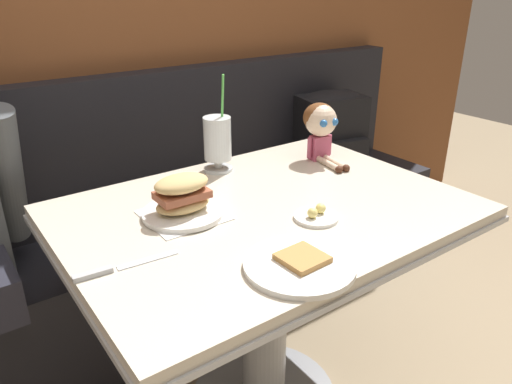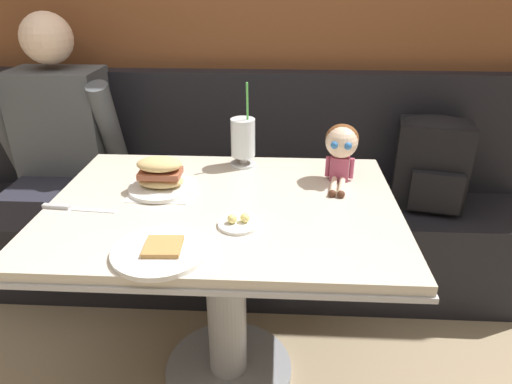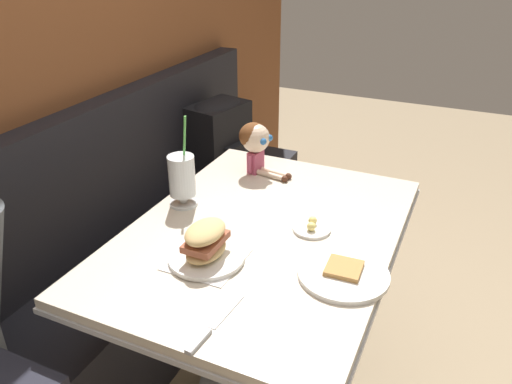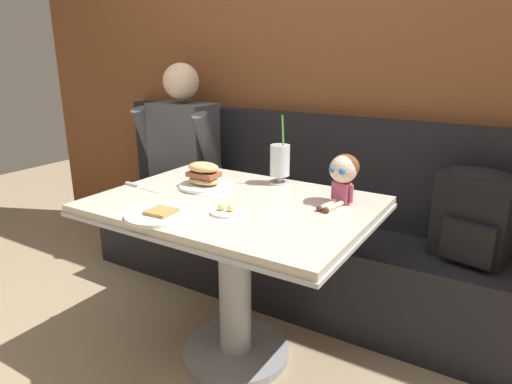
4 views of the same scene
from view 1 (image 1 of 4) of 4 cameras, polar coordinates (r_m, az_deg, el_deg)
The scene contains 10 objects.
wood_panel_wall at distance 2.00m, azimuth -14.83°, elevation 19.47°, with size 4.40×0.08×2.40m, color brown.
booth_bench at distance 2.03m, azimuth -9.69°, elevation -5.98°, with size 2.60×0.48×1.00m.
diner_table at distance 1.46m, azimuth 1.07°, elevation -8.65°, with size 1.11×0.81×0.74m.
toast_plate at distance 1.09m, azimuth 5.16°, elevation -8.41°, with size 0.25×0.25×0.03m.
milkshake_glass at distance 1.59m, azimuth -4.53°, elevation 5.92°, with size 0.10×0.10×0.32m.
sandwich_plate at distance 1.30m, azimuth -8.60°, elevation -0.93°, with size 0.22×0.22×0.12m.
butter_saucer at distance 1.30m, azimuth 7.08°, elevation -2.75°, with size 0.12×0.12×0.04m.
butter_knife at distance 1.12m, azimuth -16.89°, elevation -8.73°, with size 0.24×0.04×0.01m.
seated_doll at distance 1.70m, azimuth 7.60°, elevation 7.96°, with size 0.13×0.23×0.20m.
backpack at distance 2.33m, azimuth 8.75°, elevation 6.93°, with size 0.34×0.30×0.41m.
Camera 1 is at (-0.74, -0.80, 1.33)m, focal length 34.13 mm.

